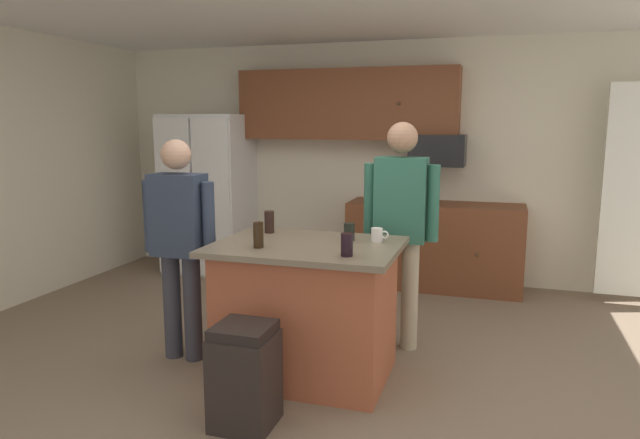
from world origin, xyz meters
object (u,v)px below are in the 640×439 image
glass_pilsner (347,245)px  glass_short_whisky (258,235)px  microwave_over_range (438,150)px  kitchen_island (307,309)px  mug_blue_stoneware (377,235)px  person_guest_left (179,236)px  trash_bin (245,376)px  person_guest_by_door (401,220)px  glass_stout_tall (269,222)px  tumbler_amber (349,232)px  refrigerator (208,194)px

glass_pilsner → glass_short_whisky: size_ratio=0.85×
microwave_over_range → kitchen_island: microwave_over_range is taller
kitchen_island → mug_blue_stoneware: 0.70m
microwave_over_range → person_guest_left: person_guest_left is taller
mug_blue_stoneware → microwave_over_range: bearing=86.1°
microwave_over_range → trash_bin: 3.49m
glass_pilsner → person_guest_by_door: bearing=80.0°
glass_stout_tall → glass_short_whisky: (0.12, -0.49, 0.00)m
microwave_over_range → glass_short_whisky: size_ratio=3.35×
person_guest_by_door → tumbler_amber: size_ratio=14.35×
person_guest_left → glass_short_whisky: person_guest_left is taller
mug_blue_stoneware → refrigerator: bearing=138.7°
person_guest_left → glass_short_whisky: size_ratio=9.70×
trash_bin → refrigerator: bearing=121.3°
refrigerator → trash_bin: 3.67m
glass_pilsner → trash_bin: size_ratio=0.23×
person_guest_by_door → glass_short_whisky: size_ratio=10.41×
mug_blue_stoneware → trash_bin: 1.29m
person_guest_left → mug_blue_stoneware: size_ratio=13.36×
kitchen_island → glass_short_whisky: (-0.26, -0.21, 0.54)m
refrigerator → glass_pilsner: bearing=-48.0°
person_guest_left → glass_short_whisky: 0.75m
tumbler_amber → glass_short_whisky: 0.64m
person_guest_by_door → glass_short_whisky: (-0.78, -0.90, 0.01)m
glass_pilsner → tumbler_amber: (-0.10, 0.46, -0.01)m
glass_pilsner → tumbler_amber: glass_pilsner is taller
refrigerator → tumbler_amber: 3.12m
person_guest_by_door → glass_stout_tall: size_ratio=10.74×
kitchen_island → glass_stout_tall: bearing=144.0°
kitchen_island → tumbler_amber: 0.61m
mug_blue_stoneware → glass_short_whisky: glass_short_whisky is taller
mug_blue_stoneware → tumbler_amber: bearing=-178.0°
kitchen_island → tumbler_amber: tumbler_amber is taller
mug_blue_stoneware → glass_pilsner: glass_pilsner is taller
mug_blue_stoneware → tumbler_amber: size_ratio=1.00×
microwave_over_range → glass_short_whisky: bearing=-107.7°
glass_pilsner → glass_short_whisky: (-0.61, 0.06, 0.01)m
microwave_over_range → tumbler_amber: (-0.35, -2.27, -0.46)m
refrigerator → microwave_over_range: (2.60, 0.12, 0.54)m
person_guest_by_door → trash_bin: size_ratio=2.85×
glass_stout_tall → microwave_over_range: bearing=65.9°
kitchen_island → person_guest_by_door: (0.52, 0.69, 0.54)m
glass_stout_tall → trash_bin: 1.28m
glass_stout_tall → tumbler_amber: glass_stout_tall is taller
trash_bin → person_guest_left: bearing=138.6°
glass_short_whisky → glass_pilsner: bearing=-5.4°
refrigerator → kitchen_island: (2.01, -2.35, -0.44)m
trash_bin → glass_pilsner: bearing=45.4°
microwave_over_range → trash_bin: microwave_over_range is taller
microwave_over_range → glass_stout_tall: bearing=-114.1°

